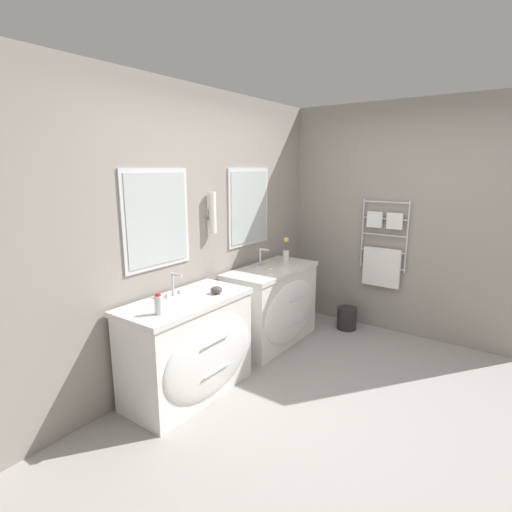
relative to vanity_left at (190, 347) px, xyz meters
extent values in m
plane|color=#9E9993|center=(0.57, -1.28, -0.43)|extent=(16.00, 16.00, 0.00)
cube|color=gray|center=(0.57, 0.37, 0.87)|extent=(5.15, 0.06, 2.60)
cube|color=silver|center=(0.00, 0.33, 1.04)|extent=(0.69, 0.02, 0.82)
cube|color=#B2BCBA|center=(0.00, 0.32, 1.04)|extent=(0.62, 0.01, 0.75)
cube|color=silver|center=(1.27, 0.33, 1.04)|extent=(0.69, 0.02, 0.82)
cube|color=#B2BCBA|center=(1.27, 0.32, 1.04)|extent=(0.62, 0.01, 0.75)
cylinder|color=white|center=(0.64, 0.29, 1.04)|extent=(0.07, 0.07, 0.38)
cube|color=silver|center=(0.64, 0.33, 1.04)|extent=(0.05, 0.02, 0.08)
cube|color=gray|center=(2.38, -0.55, 0.87)|extent=(0.06, 3.43, 2.60)
cylinder|color=silver|center=(2.31, -1.07, 0.71)|extent=(0.02, 0.02, 0.81)
cylinder|color=silver|center=(2.31, -0.56, 0.71)|extent=(0.02, 0.02, 0.81)
cylinder|color=silver|center=(2.31, -0.81, 1.08)|extent=(0.02, 0.51, 0.02)
cylinder|color=silver|center=(2.31, -0.81, 0.89)|extent=(0.02, 0.51, 0.02)
cylinder|color=silver|center=(2.31, -0.81, 0.71)|extent=(0.02, 0.51, 0.02)
cylinder|color=silver|center=(2.31, -0.81, 0.52)|extent=(0.02, 0.51, 0.02)
cylinder|color=silver|center=(2.31, -0.81, 0.33)|extent=(0.02, 0.51, 0.02)
cube|color=white|center=(2.30, -0.81, 0.33)|extent=(0.04, 0.43, 0.45)
cube|color=white|center=(2.30, -0.93, 0.88)|extent=(0.04, 0.17, 0.18)
cube|color=white|center=(2.30, -0.70, 0.88)|extent=(0.04, 0.17, 0.18)
cube|color=white|center=(0.00, 0.04, -0.03)|extent=(1.09, 0.52, 0.79)
ellipsoid|color=white|center=(0.00, -0.22, -0.03)|extent=(1.01, 0.11, 0.67)
cube|color=silver|center=(0.00, 0.04, 0.39)|extent=(1.13, 0.55, 0.04)
ellipsoid|color=white|center=(0.00, 0.01, 0.37)|extent=(0.46, 0.40, 0.08)
cylinder|color=silver|center=(0.00, -0.29, 0.13)|extent=(0.30, 0.01, 0.01)
cylinder|color=silver|center=(0.00, -0.29, -0.13)|extent=(0.30, 0.01, 0.01)
cube|color=white|center=(1.27, 0.04, -0.03)|extent=(1.09, 0.52, 0.79)
ellipsoid|color=white|center=(1.27, -0.22, -0.03)|extent=(1.01, 0.11, 0.67)
cube|color=silver|center=(1.27, 0.04, 0.39)|extent=(1.13, 0.55, 0.04)
ellipsoid|color=white|center=(1.27, 0.01, 0.37)|extent=(0.46, 0.40, 0.08)
cylinder|color=silver|center=(1.27, -0.29, 0.13)|extent=(0.30, 0.01, 0.01)
cylinder|color=silver|center=(1.27, -0.29, -0.13)|extent=(0.30, 0.01, 0.01)
cylinder|color=silver|center=(0.00, 0.18, 0.51)|extent=(0.02, 0.02, 0.20)
cylinder|color=silver|center=(0.00, 0.12, 0.60)|extent=(0.02, 0.11, 0.02)
cylinder|color=silver|center=(-0.07, 0.18, 0.43)|extent=(0.03, 0.03, 0.04)
cylinder|color=silver|center=(0.07, 0.18, 0.43)|extent=(0.03, 0.03, 0.04)
cylinder|color=silver|center=(1.27, 0.18, 0.51)|extent=(0.02, 0.02, 0.20)
cylinder|color=silver|center=(1.27, 0.12, 0.60)|extent=(0.02, 0.11, 0.02)
cylinder|color=silver|center=(1.20, 0.18, 0.43)|extent=(0.03, 0.03, 0.04)
cylinder|color=silver|center=(1.34, 0.18, 0.43)|extent=(0.03, 0.03, 0.04)
cylinder|color=silver|center=(-0.36, -0.06, 0.48)|extent=(0.06, 0.06, 0.14)
cylinder|color=red|center=(-0.36, -0.06, 0.56)|extent=(0.04, 0.04, 0.02)
ellipsoid|color=#4C4742|center=(0.26, -0.07, 0.44)|extent=(0.10, 0.10, 0.06)
cylinder|color=silver|center=(1.58, 0.04, 0.48)|extent=(0.07, 0.07, 0.14)
cylinder|color=#477238|center=(1.58, 0.04, 0.61)|extent=(0.01, 0.01, 0.12)
sphere|color=#E5BF47|center=(1.58, 0.04, 0.67)|extent=(0.06, 0.06, 0.06)
cube|color=white|center=(1.10, -0.07, 0.42)|extent=(0.09, 0.06, 0.02)
ellipsoid|color=#F2E5CC|center=(1.10, -0.07, 0.45)|extent=(0.05, 0.04, 0.02)
cylinder|color=#282626|center=(2.09, -0.51, -0.30)|extent=(0.23, 0.23, 0.26)
torus|color=#282626|center=(2.09, -0.51, -0.17)|extent=(0.23, 0.23, 0.01)
camera|label=1|loc=(-2.18, -2.24, 1.46)|focal=28.00mm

